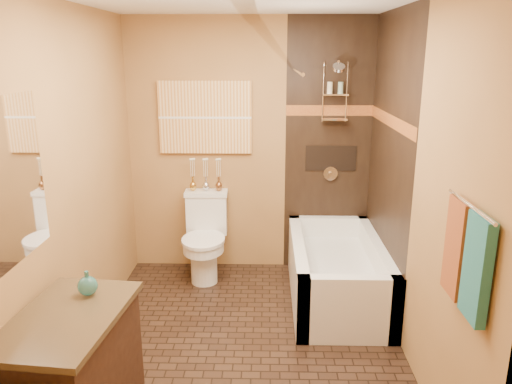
{
  "coord_description": "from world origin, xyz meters",
  "views": [
    {
      "loc": [
        0.17,
        -3.36,
        2.16
      ],
      "look_at": [
        0.08,
        0.4,
        1.1
      ],
      "focal_mm": 35.0,
      "sensor_mm": 36.0,
      "label": 1
    }
  ],
  "objects_px": {
    "bathtub": "(337,277)",
    "toilet": "(205,237)",
    "sunset_painting": "(205,117)",
    "vanity": "(72,377)"
  },
  "relations": [
    {
      "from": "bathtub",
      "to": "toilet",
      "type": "height_order",
      "value": "toilet"
    },
    {
      "from": "sunset_painting",
      "to": "vanity",
      "type": "bearing_deg",
      "value": -101.37
    },
    {
      "from": "bathtub",
      "to": "vanity",
      "type": "bearing_deg",
      "value": -135.13
    },
    {
      "from": "vanity",
      "to": "sunset_painting",
      "type": "bearing_deg",
      "value": 84.41
    },
    {
      "from": "sunset_painting",
      "to": "toilet",
      "type": "bearing_deg",
      "value": -90.0
    },
    {
      "from": "bathtub",
      "to": "toilet",
      "type": "relative_size",
      "value": 1.8
    },
    {
      "from": "bathtub",
      "to": "vanity",
      "type": "distance_m",
      "value": 2.44
    },
    {
      "from": "sunset_painting",
      "to": "toilet",
      "type": "xyz_separation_m",
      "value": [
        -0.0,
        -0.27,
        -1.13
      ]
    },
    {
      "from": "toilet",
      "to": "bathtub",
      "type": "bearing_deg",
      "value": -21.88
    },
    {
      "from": "sunset_painting",
      "to": "bathtub",
      "type": "distance_m",
      "value": 1.95
    }
  ]
}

